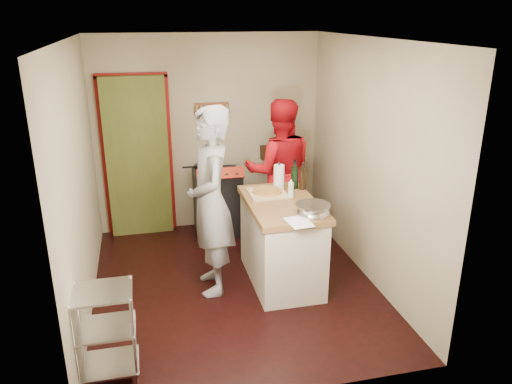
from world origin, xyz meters
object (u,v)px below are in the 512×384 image
Objects in this scene: stove at (218,201)px; wire_shelving at (105,329)px; person_red at (279,171)px; island at (282,239)px; person_stripe at (211,202)px.

stove is 2.94m from wire_shelving.
wire_shelving is at bearing 56.79° from person_red.
island reaches higher than stove.
person_red reaches higher than stove.
island is (1.81, 1.19, 0.05)m from wire_shelving.
island is at bearing 89.25° from person_stripe.
wire_shelving is 0.40× the size of person_stripe.
island is 0.73× the size of person_red.
person_red is (2.08, 2.28, 0.48)m from wire_shelving.
person_red reaches higher than wire_shelving.
stove is at bearing 168.34° from person_stripe.
island is at bearing 85.30° from person_red.
person_stripe reaches higher than wire_shelving.
island is 0.68× the size of person_stripe.
stove is 0.51× the size of person_stripe.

